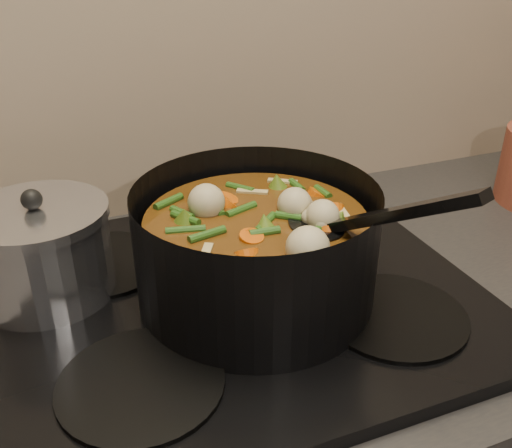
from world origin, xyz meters
name	(u,v)px	position (x,y,z in m)	size (l,w,h in m)	color
stovetop	(239,295)	(0.00, 1.93, 0.92)	(0.62, 0.54, 0.03)	black
stockpot	(257,249)	(0.02, 1.91, 1.00)	(0.35, 0.41, 0.23)	black
saucepan	(42,251)	(-0.24, 2.02, 0.99)	(0.18, 0.18, 0.15)	silver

